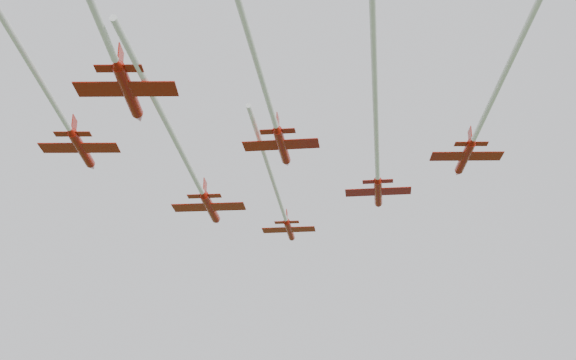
% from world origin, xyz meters
% --- Properties ---
extents(jet_lead, '(8.34, 47.75, 2.46)m').
position_xyz_m(jet_lead, '(-2.36, 10.07, 62.86)').
color(jet_lead, '#A41308').
extents(jet_row2_left, '(10.21, 51.98, 2.91)m').
position_xyz_m(jet_row2_left, '(-9.23, -9.19, 60.27)').
color(jet_row2_left, '#A41308').
extents(jet_row2_right, '(8.98, 59.18, 2.63)m').
position_xyz_m(jet_row2_right, '(13.04, -9.11, 62.22)').
color(jet_row2_right, '#A41308').
extents(jet_row3_left, '(14.97, 59.55, 2.75)m').
position_xyz_m(jet_row3_left, '(-18.33, -30.30, 62.07)').
color(jet_row3_left, '#A41308').
extents(jet_row3_mid, '(8.87, 47.51, 2.62)m').
position_xyz_m(jet_row3_mid, '(3.25, -23.23, 61.58)').
color(jet_row3_mid, '#A41308').
extents(jet_row3_right, '(13.52, 56.22, 2.44)m').
position_xyz_m(jet_row3_right, '(25.67, -23.08, 60.24)').
color(jet_row3_right, '#A41308').
extents(jet_row4_left, '(12.10, 44.29, 2.91)m').
position_xyz_m(jet_row4_left, '(-7.23, -39.97, 60.00)').
color(jet_row4_left, '#A41308').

